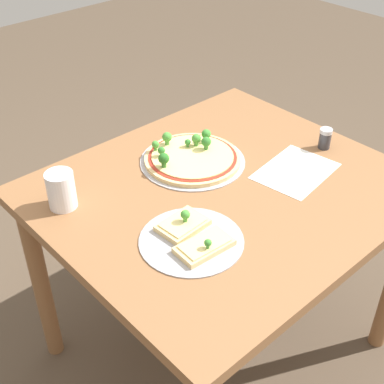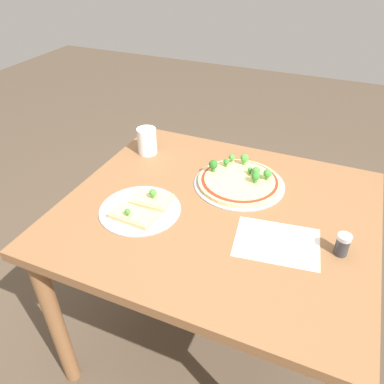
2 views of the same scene
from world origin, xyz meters
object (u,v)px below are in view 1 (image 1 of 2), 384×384
pizza_tray_whole (192,157)px  condiment_shaker (325,138)px  dining_table (223,213)px  pizza_tray_slice (192,237)px  drinking_cup (61,190)px

pizza_tray_whole → condiment_shaker: 0.46m
dining_table → pizza_tray_slice: pizza_tray_slice is taller
pizza_tray_whole → pizza_tray_slice: (-0.26, -0.29, -0.00)m
pizza_tray_whole → drinking_cup: bearing=170.5°
pizza_tray_slice → condiment_shaker: condiment_shaker is taller
dining_table → pizza_tray_whole: pizza_tray_whole is taller
pizza_tray_whole → drinking_cup: (-0.44, 0.07, 0.04)m
pizza_tray_whole → drinking_cup: 0.45m
pizza_tray_slice → dining_table: bearing=26.2°
dining_table → condiment_shaker: (0.42, -0.07, 0.14)m
drinking_cup → pizza_tray_whole: bearing=-9.5°
drinking_cup → condiment_shaker: 0.89m
drinking_cup → pizza_tray_slice: bearing=-64.1°
dining_table → pizza_tray_whole: bearing=81.8°
pizza_tray_slice → condiment_shaker: bearing=4.3°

